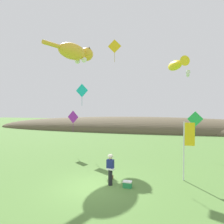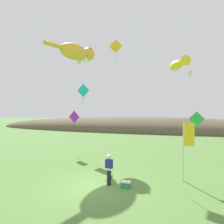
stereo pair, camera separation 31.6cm
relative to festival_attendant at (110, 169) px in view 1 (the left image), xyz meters
The scene contains 13 objects.
ground_plane 1.30m from the festival_attendant, 147.85° to the right, with size 120.00×120.00×0.00m, color #517A38.
distant_hill_ridge 27.45m from the festival_attendant, 86.50° to the left, with size 62.91×12.78×5.10m.
festival_attendant is the anchor object (origin of this frame).
kite_spool 1.30m from the festival_attendant, 98.58° to the left, with size 0.16×0.25×0.25m.
picnic_cooler 1.28m from the festival_attendant, ahead, with size 0.50×0.35×0.36m.
festival_banner_pole 4.90m from the festival_attendant, 21.95° to the left, with size 0.66×0.08×3.59m.
kite_giant_cat 15.02m from the festival_attendant, 123.27° to the left, with size 3.24×6.35×2.04m.
kite_fish_windsock 11.78m from the festival_attendant, 62.65° to the left, with size 1.90×3.34×1.00m.
kite_tube_streamer 14.26m from the festival_attendant, 63.28° to the left, with size 0.66×2.30×0.44m.
kite_diamond_green 10.36m from the festival_attendant, 54.34° to the left, with size 1.39×0.06×2.29m.
kite_diamond_gold 12.88m from the festival_attendant, 101.08° to the left, with size 1.34×0.17×2.25m.
kite_diamond_teal 11.31m from the festival_attendant, 121.13° to the left, with size 1.41×0.21×2.32m.
kite_diamond_violet 9.48m from the festival_attendant, 127.68° to the left, with size 1.25×0.28×2.17m.
Camera 1 is at (3.47, -10.55, 4.51)m, focal length 32.00 mm.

